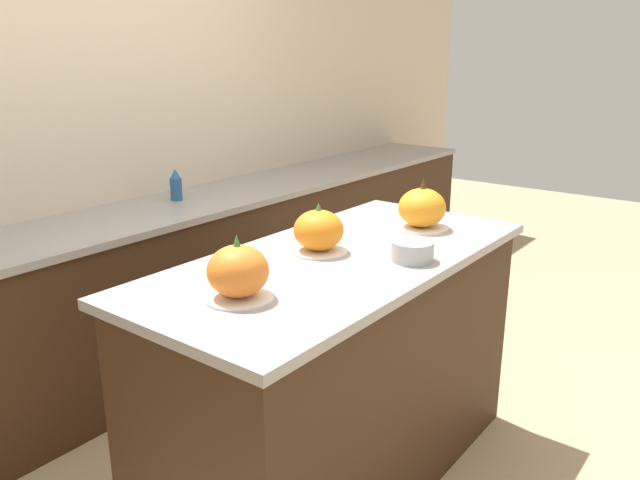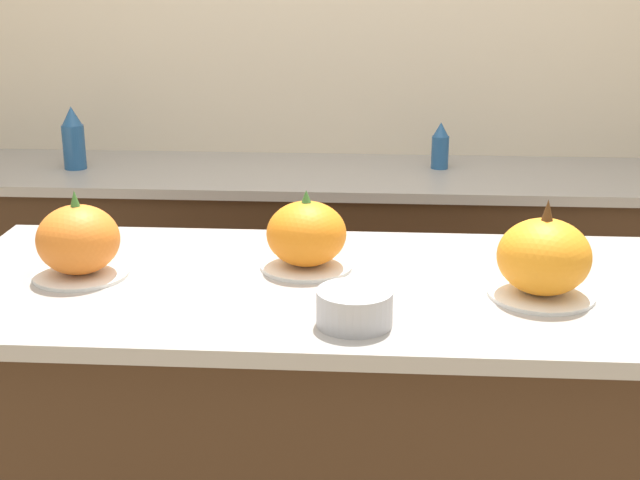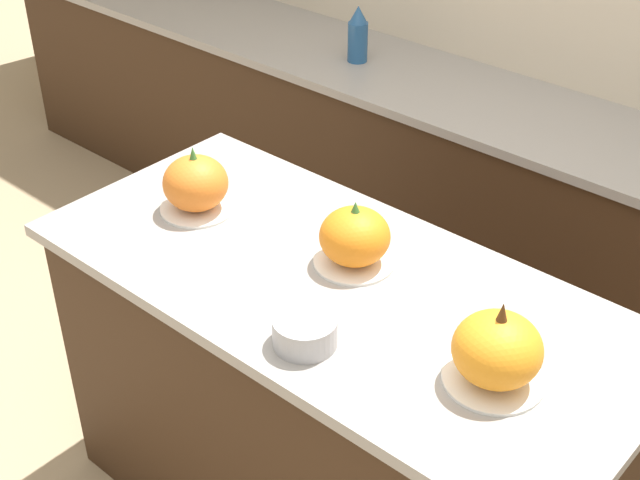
% 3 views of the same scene
% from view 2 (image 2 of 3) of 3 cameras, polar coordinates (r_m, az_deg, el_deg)
% --- Properties ---
extents(wall_back, '(8.00, 0.06, 2.50)m').
position_cam_2_polar(wall_back, '(3.51, 1.42, 11.44)').
color(wall_back, beige).
rests_on(wall_back, ground_plane).
extents(kitchen_island, '(1.66, 0.76, 0.94)m').
position_cam_2_polar(kitchen_island, '(2.21, -0.59, -14.12)').
color(kitchen_island, '#382314').
rests_on(kitchen_island, ground_plane).
extents(back_counter, '(6.00, 0.60, 0.89)m').
position_cam_2_polar(back_counter, '(3.38, 1.08, -2.90)').
color(back_counter, '#382314').
rests_on(back_counter, ground_plane).
extents(pumpkin_cake_left, '(0.22, 0.22, 0.20)m').
position_cam_2_polar(pumpkin_cake_left, '(2.08, -15.17, -0.06)').
color(pumpkin_cake_left, white).
rests_on(pumpkin_cake_left, kitchen_island).
extents(pumpkin_cake_center, '(0.22, 0.22, 0.19)m').
position_cam_2_polar(pumpkin_cake_center, '(2.06, -0.88, 0.28)').
color(pumpkin_cake_center, white).
rests_on(pumpkin_cake_center, kitchen_island).
extents(pumpkin_cake_right, '(0.23, 0.23, 0.22)m').
position_cam_2_polar(pumpkin_cake_right, '(1.95, 14.13, -1.17)').
color(pumpkin_cake_right, white).
rests_on(pumpkin_cake_right, kitchen_island).
extents(bottle_tall, '(0.08, 0.08, 0.23)m').
position_cam_2_polar(bottle_tall, '(3.39, -15.51, 6.24)').
color(bottle_tall, '#235184').
rests_on(bottle_tall, back_counter).
extents(bottle_short, '(0.06, 0.06, 0.17)m').
position_cam_2_polar(bottle_short, '(3.31, 7.70, 5.96)').
color(bottle_short, '#235184').
rests_on(bottle_short, back_counter).
extents(mixing_bowl, '(0.15, 0.15, 0.07)m').
position_cam_2_polar(mixing_bowl, '(1.76, 2.22, -4.34)').
color(mixing_bowl, '#ADADB2').
rests_on(mixing_bowl, kitchen_island).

